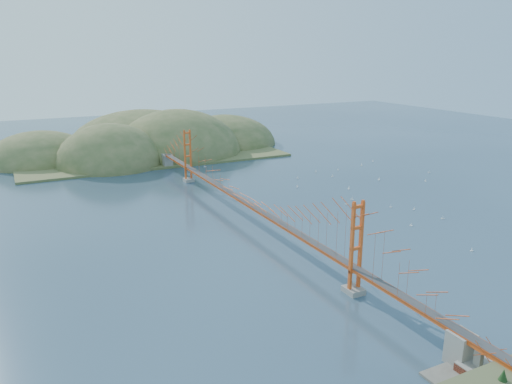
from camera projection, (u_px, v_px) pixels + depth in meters
name	position (u px, v px, depth m)	size (l,w,h in m)	color
ground	(247.00, 220.00, 86.35)	(320.00, 320.00, 0.00)	#283D50
bridge	(246.00, 181.00, 84.59)	(2.20, 94.40, 12.00)	gray
promontory	(481.00, 378.00, 44.65)	(9.00, 6.00, 0.24)	#59544C
fort	(478.00, 367.00, 45.28)	(3.70, 2.30, 1.75)	maroon
far_headlands	(152.00, 151.00, 146.17)	(84.00, 58.00, 25.00)	olive
sailboat_6	(443.00, 218.00, 87.15)	(0.66, 0.66, 0.69)	white
sailboat_9	(338.00, 170.00, 122.62)	(0.51, 0.51, 0.55)	white
sailboat_16	(347.00, 204.00, 95.26)	(0.70, 0.70, 0.75)	white
sailboat_11	(429.00, 172.00, 120.18)	(0.60, 0.60, 0.66)	white
sailboat_7	(316.00, 171.00, 120.69)	(0.60, 0.51, 0.70)	white
sailboat_4	(379.00, 179.00, 113.31)	(0.63, 0.66, 0.74)	white
sailboat_14	(349.00, 188.00, 106.01)	(0.64, 0.67, 0.75)	white
sailboat_15	(298.00, 178.00, 114.76)	(0.50, 0.57, 0.65)	white
sailboat_17	(373.00, 161.00, 132.04)	(0.58, 0.52, 0.65)	white
sailboat_13	(414.00, 209.00, 92.10)	(0.58, 0.58, 0.65)	white
sailboat_1	(391.00, 207.00, 93.53)	(0.54, 0.54, 0.57)	white
sailboat_5	(425.00, 181.00, 112.29)	(0.47, 0.52, 0.59)	white
sailboat_3	(297.00, 187.00, 107.24)	(0.67, 0.67, 0.70)	white
sailboat_8	(332.00, 176.00, 116.22)	(0.59, 0.53, 0.67)	white
sailboat_12	(205.00, 166.00, 126.08)	(0.58, 0.58, 0.64)	white
sailboat_2	(472.00, 250.00, 73.10)	(0.52, 0.52, 0.56)	white
sailboat_0	(352.00, 199.00, 98.32)	(0.65, 0.66, 0.75)	white
sailboat_extra_0	(362.00, 165.00, 127.42)	(0.62, 0.59, 0.70)	white
sailboat_extra_1	(411.00, 225.00, 83.70)	(0.43, 0.54, 0.64)	white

